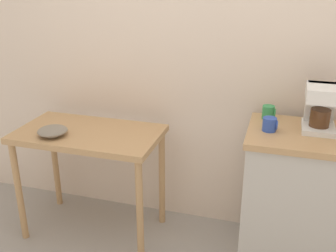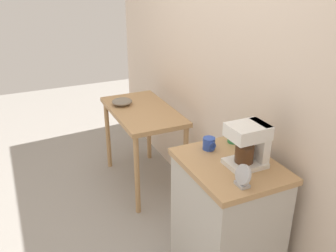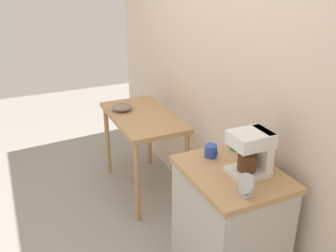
{
  "view_description": "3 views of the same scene",
  "coord_description": "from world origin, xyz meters",
  "px_view_note": "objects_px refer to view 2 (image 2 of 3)",
  "views": [
    {
      "loc": [
        0.56,
        -2.13,
        1.75
      ],
      "look_at": [
        -0.07,
        -0.01,
        0.88
      ],
      "focal_mm": 42.49,
      "sensor_mm": 36.0,
      "label": 1
    },
    {
      "loc": [
        2.3,
        -1.06,
        1.99
      ],
      "look_at": [
        0.09,
        -0.05,
        0.9
      ],
      "focal_mm": 39.59,
      "sensor_mm": 36.0,
      "label": 2
    },
    {
      "loc": [
        2.28,
        -1.06,
        2.0
      ],
      "look_at": [
        0.04,
        -0.04,
        0.93
      ],
      "focal_mm": 40.19,
      "sensor_mm": 36.0,
      "label": 3
    }
  ],
  "objects_px": {
    "mug_tall_green": "(234,137)",
    "mug_blue": "(209,144)",
    "coffee_maker": "(250,143)",
    "bowl_stoneware": "(122,102)",
    "table_clock": "(243,177)"
  },
  "relations": [
    {
      "from": "mug_tall_green",
      "to": "table_clock",
      "type": "xyz_separation_m",
      "value": [
        0.46,
        -0.25,
        0.01
      ]
    },
    {
      "from": "coffee_maker",
      "to": "mug_tall_green",
      "type": "distance_m",
      "value": 0.31
    },
    {
      "from": "coffee_maker",
      "to": "mug_blue",
      "type": "bearing_deg",
      "value": -157.76
    },
    {
      "from": "mug_blue",
      "to": "mug_tall_green",
      "type": "bearing_deg",
      "value": 95.27
    },
    {
      "from": "bowl_stoneware",
      "to": "coffee_maker",
      "type": "xyz_separation_m",
      "value": [
        1.59,
        0.26,
        0.24
      ]
    },
    {
      "from": "mug_tall_green",
      "to": "mug_blue",
      "type": "xyz_separation_m",
      "value": [
        0.02,
        -0.2,
        -0.0
      ]
    },
    {
      "from": "bowl_stoneware",
      "to": "mug_blue",
      "type": "bearing_deg",
      "value": 6.54
    },
    {
      "from": "coffee_maker",
      "to": "mug_blue",
      "type": "distance_m",
      "value": 0.3
    },
    {
      "from": "coffee_maker",
      "to": "table_clock",
      "type": "distance_m",
      "value": 0.25
    },
    {
      "from": "mug_tall_green",
      "to": "mug_blue",
      "type": "bearing_deg",
      "value": -84.73
    },
    {
      "from": "mug_blue",
      "to": "coffee_maker",
      "type": "bearing_deg",
      "value": 22.24
    },
    {
      "from": "coffee_maker",
      "to": "table_clock",
      "type": "xyz_separation_m",
      "value": [
        0.17,
        -0.16,
        -0.09
      ]
    },
    {
      "from": "bowl_stoneware",
      "to": "mug_blue",
      "type": "relative_size",
      "value": 2.21
    },
    {
      "from": "mug_tall_green",
      "to": "table_clock",
      "type": "relative_size",
      "value": 0.67
    },
    {
      "from": "coffee_maker",
      "to": "mug_tall_green",
      "type": "xyz_separation_m",
      "value": [
        -0.28,
        0.09,
        -0.1
      ]
    }
  ]
}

